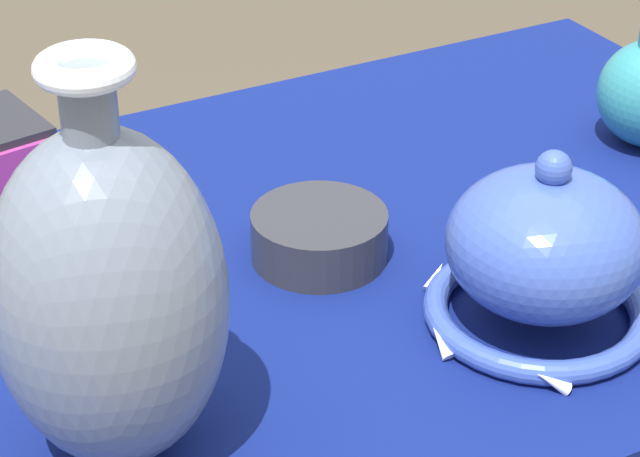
{
  "coord_description": "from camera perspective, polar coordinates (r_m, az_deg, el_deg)",
  "views": [
    {
      "loc": [
        -0.45,
        -0.91,
        1.33
      ],
      "look_at": [
        -0.05,
        -0.15,
        0.81
      ],
      "focal_mm": 70.0,
      "sensor_mm": 36.0,
      "label": 1
    }
  ],
  "objects": [
    {
      "name": "vase_dome_bell",
      "position": [
        1.09,
        10.2,
        -1.24
      ],
      "size": [
        0.22,
        0.2,
        0.17
      ],
      "color": "#3851A8",
      "rests_on": "display_table"
    },
    {
      "name": "display_table",
      "position": [
        1.23,
        -1.0,
        -4.2
      ],
      "size": [
        1.24,
        0.75,
        0.68
      ],
      "color": "olive",
      "rests_on": "ground_plane"
    },
    {
      "name": "pot_squat_charcoal",
      "position": [
        1.19,
        -0.03,
        -0.33
      ],
      "size": [
        0.13,
        0.13,
        0.05
      ],
      "primitive_type": "cylinder",
      "color": "#2D2D33",
      "rests_on": "display_table"
    },
    {
      "name": "vase_tall_bulbous",
      "position": [
        0.91,
        -9.64,
        -3.11
      ],
      "size": [
        0.17,
        0.17,
        0.33
      ],
      "color": "slate",
      "rests_on": "display_table"
    }
  ]
}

